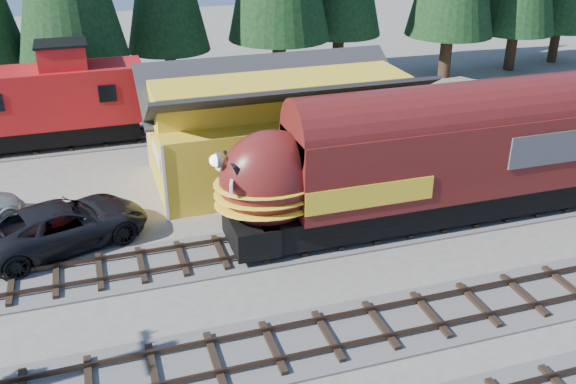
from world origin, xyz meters
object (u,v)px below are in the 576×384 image
object	(u,v)px
depot	(282,118)
pickup_truck_a	(64,225)
caboose	(50,101)
locomotive	(410,168)

from	to	relation	value
depot	pickup_truck_a	size ratio (longest dim) A/B	1.97
depot	caboose	bearing A→B (deg)	144.46
locomotive	caboose	world-z (taller)	caboose
depot	locomotive	bearing A→B (deg)	-62.74
locomotive	caboose	bearing A→B (deg)	134.69
locomotive	pickup_truck_a	bearing A→B (deg)	169.06
locomotive	pickup_truck_a	xyz separation A→B (m)	(-13.47, 2.60, -1.71)
locomotive	pickup_truck_a	distance (m)	13.82
depot	caboose	size ratio (longest dim) A/B	1.29
locomotive	caboose	size ratio (longest dim) A/B	1.66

